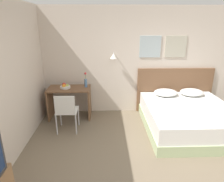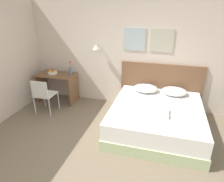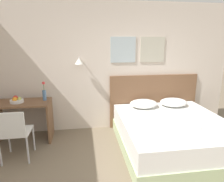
# 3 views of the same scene
# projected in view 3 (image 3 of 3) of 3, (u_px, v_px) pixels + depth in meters

# --- Properties ---
(wall_back) EXTENTS (5.41, 0.31, 2.65)m
(wall_back) POSITION_uv_depth(u_px,v_px,m) (106.00, 68.00, 4.18)
(wall_back) COLOR beige
(wall_back) RESTS_ON ground_plane
(bed) EXTENTS (1.84, 1.98, 0.55)m
(bed) POSITION_uv_depth(u_px,v_px,m) (172.00, 134.00, 3.56)
(bed) COLOR #B2C693
(bed) RESTS_ON ground_plane
(headboard) EXTENTS (1.96, 0.06, 1.16)m
(headboard) POSITION_uv_depth(u_px,v_px,m) (153.00, 101.00, 4.46)
(headboard) COLOR brown
(headboard) RESTS_ON ground_plane
(pillow_left) EXTENTS (0.57, 0.46, 0.15)m
(pillow_left) POSITION_uv_depth(u_px,v_px,m) (144.00, 104.00, 4.10)
(pillow_left) COLOR white
(pillow_left) RESTS_ON bed
(pillow_right) EXTENTS (0.57, 0.46, 0.15)m
(pillow_right) POSITION_uv_depth(u_px,v_px,m) (173.00, 102.00, 4.19)
(pillow_right) COLOR white
(pillow_right) RESTS_ON bed
(folded_towel_near_foot) EXTENTS (0.28, 0.35, 0.06)m
(folded_towel_near_foot) POSITION_uv_depth(u_px,v_px,m) (187.00, 124.00, 3.21)
(folded_towel_near_foot) COLOR white
(folded_towel_near_foot) RESTS_ON bed
(desk) EXTENTS (1.01, 0.56, 0.77)m
(desk) POSITION_uv_depth(u_px,v_px,m) (23.00, 115.00, 3.78)
(desk) COLOR brown
(desk) RESTS_ON ground_plane
(desk_chair) EXTENTS (0.44, 0.44, 0.86)m
(desk_chair) POSITION_uv_depth(u_px,v_px,m) (14.00, 131.00, 3.10)
(desk_chair) COLOR white
(desk_chair) RESTS_ON ground_plane
(fruit_bowl) EXTENTS (0.24, 0.24, 0.12)m
(fruit_bowl) POSITION_uv_depth(u_px,v_px,m) (17.00, 100.00, 3.68)
(fruit_bowl) COLOR silver
(fruit_bowl) RESTS_ON desk
(flower_vase) EXTENTS (0.07, 0.07, 0.36)m
(flower_vase) POSITION_uv_depth(u_px,v_px,m) (44.00, 93.00, 3.80)
(flower_vase) COLOR #4C7099
(flower_vase) RESTS_ON desk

